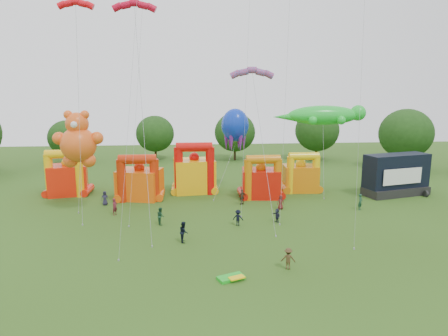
{
  "coord_description": "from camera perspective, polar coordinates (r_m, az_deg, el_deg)",
  "views": [
    {
      "loc": [
        -1.5,
        -24.8,
        13.96
      ],
      "look_at": [
        2.36,
        18.0,
        5.6
      ],
      "focal_mm": 32.0,
      "sensor_mm": 36.0,
      "label": 1
    }
  ],
  "objects": [
    {
      "name": "spectator_7",
      "position": [
        50.21,
        18.9,
        -4.6
      ],
      "size": [
        0.82,
        0.83,
        1.93
      ],
      "primitive_type": "imported",
      "rotation": [
        0.0,
        0.0,
        0.84
      ],
      "color": "#1A432C",
      "rests_on": "ground"
    },
    {
      "name": "bouncy_castle_0",
      "position": [
        58.0,
        -21.48,
        -1.24
      ],
      "size": [
        5.68,
        4.89,
        6.37
      ],
      "color": "red",
      "rests_on": "ground"
    },
    {
      "name": "bouncy_castle_4",
      "position": [
        56.96,
        10.91,
        -1.13
      ],
      "size": [
        4.85,
        3.99,
        5.71
      ],
      "color": "orange",
      "rests_on": "ground"
    },
    {
      "name": "spectator_6",
      "position": [
        48.22,
        8.1,
        -4.87
      ],
      "size": [
        0.88,
        0.6,
        1.72
      ],
      "primitive_type": "imported",
      "rotation": [
        0.0,
        0.0,
        6.21
      ],
      "color": "#561A18",
      "rests_on": "ground"
    },
    {
      "name": "bouncy_castle_3",
      "position": [
        52.9,
        5.34,
        -1.84
      ],
      "size": [
        5.35,
        4.48,
        5.89
      ],
      "color": "red",
      "rests_on": "ground"
    },
    {
      "name": "diamond_kites",
      "position": [
        41.12,
        2.15,
        12.96
      ],
      "size": [
        23.54,
        17.25,
        38.62
      ],
      "color": "red",
      "rests_on": "ground"
    },
    {
      "name": "spectator_0",
      "position": [
        51.55,
        -16.66,
        -4.16
      ],
      "size": [
        0.94,
        0.68,
        1.78
      ],
      "primitive_type": "imported",
      "rotation": [
        0.0,
        0.0,
        0.14
      ],
      "color": "#232137",
      "rests_on": "ground"
    },
    {
      "name": "octopus_kite",
      "position": [
        55.17,
        0.62,
        1.64
      ],
      "size": [
        5.64,
        8.99,
        11.58
      ],
      "color": "#0C2DB6",
      "rests_on": "ground"
    },
    {
      "name": "spectator_9",
      "position": [
        32.78,
        9.16,
        -12.66
      ],
      "size": [
        1.26,
        0.91,
        1.76
      ],
      "primitive_type": "imported",
      "rotation": [
        0.0,
        0.0,
        2.9
      ],
      "color": "#46341C",
      "rests_on": "ground"
    },
    {
      "name": "teddy_bear_kite",
      "position": [
        47.96,
        -20.1,
        3.45
      ],
      "size": [
        5.61,
        3.98,
        11.91
      ],
      "color": "#F4591B",
      "rests_on": "ground"
    },
    {
      "name": "tree_ring",
      "position": [
        26.55,
        -4.24,
        -5.88
      ],
      "size": [
        122.85,
        124.95,
        12.07
      ],
      "color": "#352314",
      "rests_on": "ground"
    },
    {
      "name": "spectator_3",
      "position": [
        42.12,
        2.02,
        -7.12
      ],
      "size": [
        1.25,
        0.92,
        1.73
      ],
      "primitive_type": "imported",
      "rotation": [
        0.0,
        0.0,
        2.87
      ],
      "color": "black",
      "rests_on": "ground"
    },
    {
      "name": "bouncy_castle_2",
      "position": [
        55.42,
        -4.25,
        -0.74
      ],
      "size": [
        5.91,
        4.95,
        7.17
      ],
      "color": "#F9AF0D",
      "rests_on": "ground"
    },
    {
      "name": "parafoil_kites",
      "position": [
        39.8,
        -7.18,
        6.12
      ],
      "size": [
        22.51,
        11.6,
        24.07
      ],
      "color": "red",
      "rests_on": "ground"
    },
    {
      "name": "spectator_4",
      "position": [
        49.72,
        2.61,
        -4.15
      ],
      "size": [
        1.22,
        0.97,
        1.94
      ],
      "primitive_type": "imported",
      "rotation": [
        0.0,
        0.0,
        3.66
      ],
      "color": "#362915",
      "rests_on": "ground"
    },
    {
      "name": "spectator_1",
      "position": [
        47.25,
        -15.33,
        -5.35
      ],
      "size": [
        0.77,
        0.85,
        1.94
      ],
      "primitive_type": "imported",
      "rotation": [
        0.0,
        0.0,
        1.0
      ],
      "color": "maroon",
      "rests_on": "ground"
    },
    {
      "name": "gecko_kite",
      "position": [
        55.72,
        14.02,
        5.75
      ],
      "size": [
        12.87,
        6.05,
        12.13
      ],
      "color": "green",
      "rests_on": "ground"
    },
    {
      "name": "spectator_5",
      "position": [
        43.58,
        7.59,
        -6.72
      ],
      "size": [
        0.83,
        1.48,
        1.52
      ],
      "primitive_type": "imported",
      "rotation": [
        0.0,
        0.0,
        5.0
      ],
      "color": "#23253B",
      "rests_on": "ground"
    },
    {
      "name": "folded_kite_bundle",
      "position": [
        31.08,
        1.11,
        -15.4
      ],
      "size": [
        2.23,
        1.67,
        0.31
      ],
      "color": "green",
      "rests_on": "ground"
    },
    {
      "name": "spectator_2",
      "position": [
        42.98,
        -9.04,
        -6.78
      ],
      "size": [
        0.93,
        1.06,
        1.86
      ],
      "primitive_type": "imported",
      "rotation": [
        0.0,
        0.0,
        1.85
      ],
      "color": "#1A4227",
      "rests_on": "ground"
    },
    {
      "name": "spectator_8",
      "position": [
        37.92,
        -5.77,
        -9.06
      ],
      "size": [
        0.8,
        1.0,
        1.97
      ],
      "primitive_type": "imported",
      "rotation": [
        0.0,
        0.0,
        1.63
      ],
      "color": "black",
      "rests_on": "ground"
    },
    {
      "name": "ground",
      "position": [
        28.5,
        -1.55,
        -18.33
      ],
      "size": [
        160.0,
        160.0,
        0.0
      ],
      "primitive_type": "plane",
      "color": "#2C4B15",
      "rests_on": "ground"
    },
    {
      "name": "stage_trailer",
      "position": [
        58.8,
        23.38,
        -0.94
      ],
      "size": [
        9.49,
        5.44,
        5.62
      ],
      "color": "black",
      "rests_on": "ground"
    },
    {
      "name": "bouncy_castle_1",
      "position": [
        53.06,
        -11.98,
        -1.92
      ],
      "size": [
        6.15,
        5.4,
        6.09
      ],
      "color": "#EF580D",
      "rests_on": "ground"
    }
  ]
}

